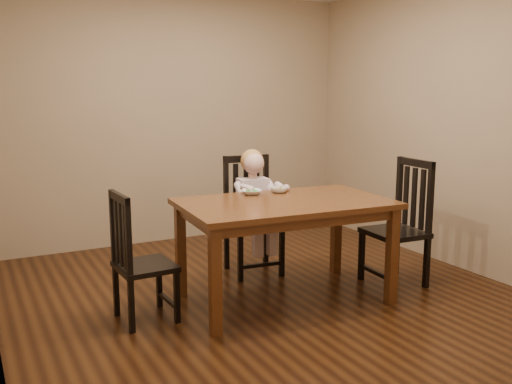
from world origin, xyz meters
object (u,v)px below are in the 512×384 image
dining_table (285,212)px  chair_left (138,260)px  chair_right (400,225)px  chair_child (251,217)px  bowl_peas (252,192)px  bowl_veg (279,190)px  toddler (254,201)px

dining_table → chair_left: size_ratio=1.75×
dining_table → chair_right: bearing=-6.0°
chair_child → dining_table: bearing=88.6°
chair_child → bowl_peas: chair_child is taller
bowl_veg → dining_table: bearing=-111.9°
dining_table → bowl_peas: bearing=107.9°
chair_left → bowl_peas: (1.04, 0.23, 0.37)m
chair_child → chair_left: chair_child is taller
dining_table → bowl_peas: bowl_peas is taller
chair_right → bowl_peas: (-1.20, 0.47, 0.31)m
chair_right → chair_child: bearing=50.8°
bowl_peas → chair_child: bearing=63.1°
chair_left → toddler: size_ratio=1.55×
chair_child → bowl_peas: (-0.21, -0.42, 0.32)m
bowl_peas → bowl_veg: 0.25m
bowl_peas → chair_right: bearing=-21.3°
dining_table → bowl_veg: size_ratio=11.41×
chair_child → toddler: bearing=90.0°
dining_table → toddler: 0.73m
chair_child → bowl_peas: 0.57m
chair_left → bowl_peas: size_ratio=5.79×
dining_table → chair_right: chair_right is taller
chair_left → bowl_peas: 1.13m
toddler → bowl_veg: 0.43m
dining_table → chair_left: bearing=174.0°
dining_table → bowl_peas: (-0.11, 0.35, 0.12)m
toddler → bowl_veg: bearing=101.2°
chair_left → chair_right: size_ratio=0.89×
dining_table → chair_right: (1.09, -0.12, -0.20)m
chair_right → bowl_veg: size_ratio=7.35×
chair_child → chair_right: chair_right is taller
bowl_veg → toddler: bearing=95.2°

